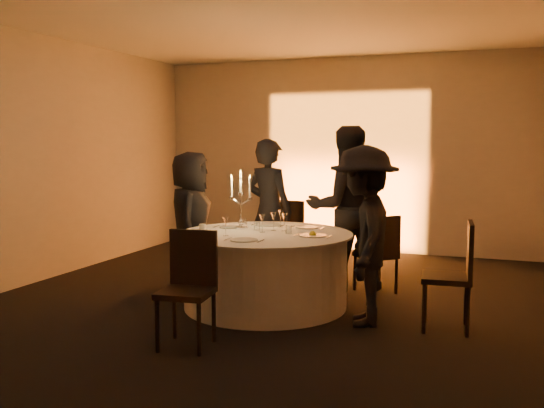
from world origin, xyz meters
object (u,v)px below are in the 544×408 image
(guest_back_left, at_px, (269,211))
(candelabra, at_px, (241,208))
(chair_back_right, at_px, (380,250))
(guest_left, at_px, (191,221))
(coffee_cup, at_px, (202,227))
(chair_left, at_px, (189,239))
(banquet_table, at_px, (265,270))
(chair_right, at_px, (456,269))
(guest_right, at_px, (364,236))
(chair_front, at_px, (189,281))
(chair_back_left, at_px, (292,233))
(guest_back_right, at_px, (345,208))

(guest_back_left, distance_m, candelabra, 0.89)
(chair_back_right, xyz_separation_m, guest_back_left, (-1.37, 0.13, 0.37))
(guest_left, relative_size, coffee_cup, 14.47)
(chair_left, distance_m, guest_back_left, 1.03)
(banquet_table, distance_m, chair_right, 1.92)
(guest_right, bearing_deg, banquet_table, -115.81)
(chair_back_right, xyz_separation_m, chair_right, (0.89, -1.07, 0.06))
(chair_back_right, distance_m, chair_front, 2.55)
(chair_back_left, relative_size, chair_back_right, 1.09)
(chair_back_left, height_order, guest_right, guest_right)
(coffee_cup, bearing_deg, guest_left, 130.34)
(chair_back_left, height_order, guest_left, guest_left)
(banquet_table, height_order, chair_back_right, chair_back_right)
(chair_back_left, distance_m, guest_back_left, 0.54)
(chair_left, relative_size, chair_front, 0.97)
(coffee_cup, bearing_deg, guest_back_right, 39.62)
(chair_front, distance_m, candelabra, 1.58)
(chair_left, distance_m, chair_front, 2.28)
(banquet_table, distance_m, chair_back_left, 1.49)
(banquet_table, height_order, guest_right, guest_right)
(chair_right, height_order, chair_front, chair_right)
(banquet_table, height_order, guest_back_right, guest_back_right)
(chair_right, bearing_deg, guest_left, -105.12)
(candelabra, bearing_deg, guest_back_left, 90.22)
(banquet_table, xyz_separation_m, coffee_cup, (-0.70, -0.04, 0.42))
(chair_left, bearing_deg, chair_back_right, -115.39)
(chair_right, relative_size, guest_left, 0.62)
(chair_right, distance_m, guest_back_right, 1.80)
(chair_back_left, bearing_deg, guest_right, 133.64)
(chair_back_right, relative_size, guest_back_right, 0.47)
(guest_back_right, distance_m, coffee_cup, 1.69)
(chair_front, xyz_separation_m, guest_back_left, (-0.18, 2.39, 0.33))
(chair_back_left, height_order, chair_back_right, chair_back_left)
(chair_back_left, height_order, candelabra, candelabra)
(chair_right, height_order, guest_back_left, guest_back_left)
(guest_back_left, relative_size, candelabra, 2.73)
(guest_left, distance_m, guest_back_right, 1.79)
(chair_back_left, height_order, coffee_cup, chair_back_left)
(chair_back_right, distance_m, guest_back_right, 0.62)
(chair_left, distance_m, candelabra, 1.13)
(chair_back_left, bearing_deg, coffee_cup, 78.80)
(candelabra, bearing_deg, guest_right, -16.81)
(chair_front, height_order, guest_back_left, guest_back_left)
(guest_left, height_order, candelabra, guest_left)
(chair_right, bearing_deg, candelabra, -103.10)
(chair_back_left, relative_size, guest_right, 0.58)
(chair_back_right, distance_m, coffee_cup, 1.99)
(guest_back_left, xyz_separation_m, guest_right, (1.43, -1.31, -0.03))
(chair_front, bearing_deg, chair_back_right, 55.24)
(chair_front, height_order, guest_right, guest_right)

